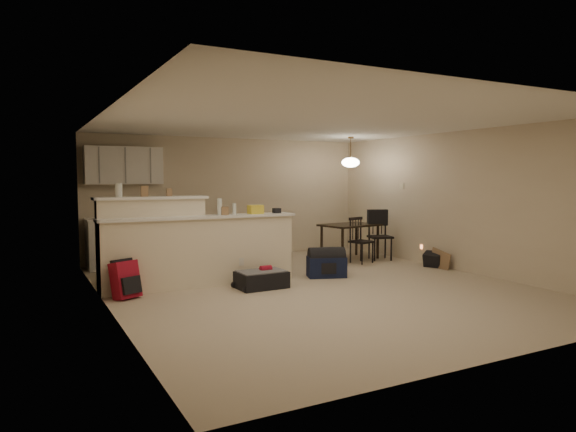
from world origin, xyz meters
TOP-DOWN VIEW (x-y plane):
  - room at (0.00, 0.00)m, footprint 7.00×7.02m
  - breakfast_bar at (-1.76, 0.98)m, footprint 3.08×0.58m
  - upper_cabinets at (-2.20, 3.32)m, footprint 1.40×0.34m
  - kitchen_counter at (-2.00, 3.19)m, footprint 1.80×0.60m
  - thermostat at (2.98, 1.55)m, footprint 0.02×0.12m
  - jar at (-2.67, 1.12)m, footprint 0.10×0.10m
  - cereal_box at (-2.30, 1.12)m, footprint 0.10×0.07m
  - small_box at (-1.93, 1.12)m, footprint 0.08×0.06m
  - bottle_a at (-1.20, 0.90)m, footprint 0.07×0.07m
  - bottle_b at (-0.96, 0.90)m, footprint 0.06×0.06m
  - bag_lump at (-0.59, 0.90)m, footprint 0.22×0.18m
  - pouch at (-0.21, 0.90)m, footprint 0.12×0.10m
  - extra_item_x at (-1.13, 0.90)m, footprint 0.12×0.10m
  - dining_table at (2.03, 2.01)m, footprint 1.27×0.96m
  - pendant_lamp at (2.03, 2.01)m, footprint 0.36×0.36m
  - dining_chair_near at (1.96, 1.50)m, footprint 0.47×0.46m
  - dining_chair_far at (2.53, 1.65)m, footprint 0.54×0.53m
  - suitcase at (-0.75, 0.34)m, footprint 0.75×0.50m
  - red_backpack at (-2.70, 0.61)m, footprint 0.40×0.34m
  - navy_duffel at (0.59, 0.61)m, footprint 0.71×0.53m
  - black_daypack at (2.85, 0.47)m, footprint 0.34×0.38m
  - cardboard_sheet at (2.85, 0.29)m, footprint 0.04×0.45m

SIDE VIEW (x-z plane):
  - suitcase at x=-0.75m, z-range 0.00..0.25m
  - black_daypack at x=2.85m, z-range 0.00..0.28m
  - cardboard_sheet at x=2.85m, z-range 0.00..0.34m
  - navy_duffel at x=0.59m, z-range 0.00..0.34m
  - red_backpack at x=-2.70m, z-range 0.00..0.51m
  - dining_chair_near at x=1.96m, z-range 0.00..0.89m
  - kitchen_counter at x=-2.00m, z-range 0.00..0.90m
  - dining_chair_far at x=2.53m, z-range 0.00..1.00m
  - breakfast_bar at x=-1.76m, z-range -0.09..1.30m
  - dining_table at x=2.03m, z-range 0.27..1.00m
  - pouch at x=-0.21m, z-range 1.09..1.17m
  - extra_item_x at x=-1.13m, z-range 1.09..1.22m
  - bag_lump at x=-0.59m, z-range 1.09..1.23m
  - bottle_b at x=-0.96m, z-range 1.09..1.27m
  - bottle_a at x=-1.20m, z-range 1.09..1.35m
  - room at x=0.00m, z-range 0.00..2.50m
  - small_box at x=-1.93m, z-range 1.39..1.51m
  - cereal_box at x=-2.30m, z-range 1.39..1.55m
  - jar at x=-2.67m, z-range 1.39..1.59m
  - thermostat at x=2.98m, z-range 1.44..1.56m
  - upper_cabinets at x=-2.20m, z-range 1.55..2.25m
  - pendant_lamp at x=2.03m, z-range 1.68..2.30m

